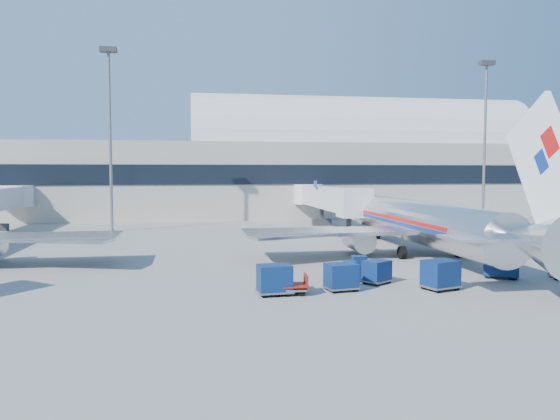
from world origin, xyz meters
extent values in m
plane|color=gray|center=(0.00, 0.00, 0.00)|extent=(260.00, 260.00, 0.00)
cube|color=#B2AA9E|center=(-25.00, 56.00, 6.00)|extent=(170.00, 28.00, 12.00)
cube|color=black|center=(-25.00, 42.05, 7.00)|extent=(170.00, 0.40, 3.00)
cylinder|color=silver|center=(20.00, 56.00, 12.00)|extent=(60.00, 18.00, 18.00)
cylinder|color=silver|center=(10.00, 6.00, 2.90)|extent=(3.80, 28.00, 3.80)
sphere|color=silver|center=(10.00, 20.00, 2.90)|extent=(3.72, 3.72, 3.72)
cone|color=silver|center=(10.00, -11.00, 3.30)|extent=(3.80, 6.00, 3.80)
cube|color=#B6100E|center=(10.00, 7.00, 3.15)|extent=(3.85, 20.16, 0.32)
cube|color=navy|center=(10.00, 7.00, 2.78)|extent=(3.85, 20.16, 0.32)
cube|color=white|center=(10.00, -11.50, 7.70)|extent=(0.35, 7.79, 8.74)
cube|color=silver|center=(10.00, -10.50, 3.50)|extent=(11.00, 3.00, 0.18)
cube|color=silver|center=(10.00, 5.00, 2.30)|extent=(32.00, 5.00, 0.28)
cylinder|color=#B7B7BC|center=(4.50, 6.50, 1.35)|extent=(2.10, 3.80, 2.10)
cylinder|color=#B7B7BC|center=(15.50, 6.50, 1.35)|extent=(2.10, 3.80, 2.10)
cylinder|color=black|center=(10.00, 17.00, 0.45)|extent=(0.40, 0.90, 0.90)
cube|color=silver|center=(7.60, 30.00, 4.00)|extent=(2.70, 24.00, 2.70)
cube|color=silver|center=(7.60, 17.80, 4.00)|extent=(3.40, 3.20, 3.20)
cylinder|color=silver|center=(7.60, 41.50, 4.00)|extent=(4.40, 4.40, 3.00)
cube|color=#2D2D30|center=(7.60, 20.00, 1.80)|extent=(0.50, 0.50, 3.00)
cube|color=#2D2D30|center=(7.60, 20.00, 0.45)|extent=(2.60, 1.00, 0.90)
cube|color=#2D2D30|center=(7.60, 33.00, 1.80)|extent=(0.50, 0.50, 3.00)
cube|color=#2D2D30|center=(7.60, 33.00, 0.45)|extent=(2.60, 1.00, 0.90)
cube|color=navy|center=(6.00, 30.00, 5.80)|extent=(0.12, 1.40, 0.90)
cylinder|color=silver|center=(-34.40, 41.50, 4.00)|extent=(4.40, 4.40, 3.00)
cylinder|color=slate|center=(-20.00, 30.00, 11.00)|extent=(0.36, 0.36, 22.00)
cube|color=#2D2D30|center=(-20.00, 30.00, 22.30)|extent=(2.00, 1.20, 0.60)
cylinder|color=slate|center=(30.00, 30.00, 11.00)|extent=(0.36, 0.36, 22.00)
cube|color=#2D2D30|center=(30.00, 30.00, 22.30)|extent=(2.00, 1.20, 0.60)
cube|color=#9E9E96|center=(18.00, 2.00, 0.45)|extent=(3.00, 0.55, 0.90)
cube|color=#0B2253|center=(0.70, -5.09, 0.51)|extent=(2.20, 1.23, 0.69)
cube|color=#0B2253|center=(0.24, -5.05, 1.06)|extent=(0.90, 0.99, 0.64)
cylinder|color=black|center=(1.47, -4.73, 0.26)|extent=(0.53, 0.24, 0.52)
cube|color=#0B2253|center=(10.98, -5.61, 0.55)|extent=(2.56, 2.19, 0.75)
cube|color=#0B2253|center=(10.56, -5.35, 1.15)|extent=(1.29, 1.33, 0.70)
cylinder|color=black|center=(11.90, -5.65, 0.28)|extent=(0.59, 0.48, 0.56)
cube|color=#0B2253|center=(1.49, -2.78, 0.53)|extent=(1.33, 2.33, 0.73)
cube|color=#0B2253|center=(1.45, -3.26, 1.12)|extent=(1.05, 0.96, 0.68)
cylinder|color=black|center=(1.13, -1.97, 0.27)|extent=(0.26, 0.56, 0.54)
cube|color=#0B2253|center=(1.78, -5.98, 0.88)|extent=(2.11, 2.00, 1.34)
cube|color=slate|center=(1.78, -5.98, 0.20)|extent=(2.21, 2.09, 0.09)
cylinder|color=black|center=(2.03, -5.20, 0.19)|extent=(0.39, 0.33, 0.37)
cube|color=#0B2253|center=(-1.15, -7.72, 0.97)|extent=(2.03, 1.69, 1.48)
cube|color=slate|center=(-1.15, -7.72, 0.22)|extent=(2.14, 1.76, 0.10)
cylinder|color=black|center=(-0.53, -7.05, 0.20)|extent=(0.43, 0.22, 0.41)
cube|color=#0B2253|center=(-5.43, -8.19, 1.04)|extent=(2.07, 1.66, 1.58)
cube|color=slate|center=(-5.43, -8.19, 0.24)|extent=(2.18, 1.73, 0.11)
cylinder|color=black|center=(-4.71, -7.53, 0.22)|extent=(0.45, 0.21, 0.44)
cube|color=#0B2253|center=(5.08, -8.47, 1.06)|extent=(2.41, 2.12, 1.62)
cube|color=slate|center=(5.08, -8.47, 0.25)|extent=(2.53, 2.21, 0.11)
cylinder|color=black|center=(5.63, -7.64, 0.22)|extent=(0.48, 0.31, 0.45)
cube|color=slate|center=(-4.58, -8.16, 0.36)|extent=(2.36, 1.69, 0.12)
cube|color=maroon|center=(-4.58, -8.16, 0.56)|extent=(2.36, 1.74, 0.08)
cylinder|color=black|center=(-3.83, -7.64, 0.21)|extent=(0.42, 0.19, 0.41)
camera|label=1|loc=(-10.43, -40.21, 7.41)|focal=35.00mm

